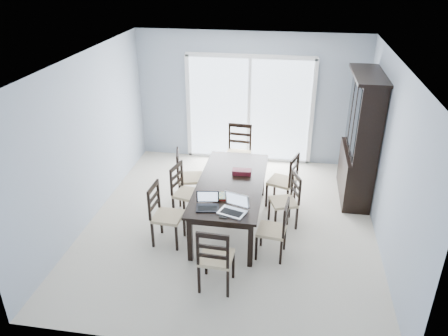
{
  "coord_description": "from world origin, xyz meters",
  "views": [
    {
      "loc": [
        0.84,
        -5.82,
        3.9
      ],
      "look_at": [
        -0.11,
        0.0,
        0.98
      ],
      "focal_mm": 35.0,
      "sensor_mm": 36.0,
      "label": 1
    }
  ],
  "objects_px": {
    "chair_end_far": "(239,146)",
    "game_box": "(242,172)",
    "chair_left_mid": "(183,186)",
    "cell_phone": "(223,217)",
    "chair_end_near": "(215,254)",
    "hot_tub": "(214,114)",
    "dining_table": "(231,187)",
    "laptop_dark": "(208,205)",
    "chair_right_near": "(278,224)",
    "china_hutch": "(361,140)",
    "chair_right_far": "(287,175)",
    "chair_right_mid": "(289,195)",
    "chair_left_far": "(184,171)",
    "chair_left_near": "(161,208)",
    "laptop_silver": "(232,209)"
  },
  "relations": [
    {
      "from": "dining_table",
      "to": "chair_left_mid",
      "type": "distance_m",
      "value": 0.81
    },
    {
      "from": "chair_end_far",
      "to": "laptop_dark",
      "type": "xyz_separation_m",
      "value": [
        -0.11,
        -2.48,
        0.17
      ]
    },
    {
      "from": "chair_left_mid",
      "to": "chair_right_far",
      "type": "xyz_separation_m",
      "value": [
        1.64,
        0.58,
        0.02
      ]
    },
    {
      "from": "chair_left_near",
      "to": "laptop_silver",
      "type": "relative_size",
      "value": 2.58
    },
    {
      "from": "china_hutch",
      "to": "chair_end_near",
      "type": "xyz_separation_m",
      "value": [
        -1.99,
        -2.8,
        -0.5
      ]
    },
    {
      "from": "chair_right_far",
      "to": "cell_phone",
      "type": "height_order",
      "value": "chair_right_far"
    },
    {
      "from": "chair_end_far",
      "to": "game_box",
      "type": "bearing_deg",
      "value": 103.16
    },
    {
      "from": "chair_left_mid",
      "to": "chair_right_mid",
      "type": "distance_m",
      "value": 1.69
    },
    {
      "from": "chair_end_far",
      "to": "hot_tub",
      "type": "distance_m",
      "value": 2.19
    },
    {
      "from": "chair_left_far",
      "to": "game_box",
      "type": "distance_m",
      "value": 1.07
    },
    {
      "from": "chair_left_near",
      "to": "laptop_dark",
      "type": "xyz_separation_m",
      "value": [
        0.73,
        -0.19,
        0.23
      ]
    },
    {
      "from": "chair_right_near",
      "to": "cell_phone",
      "type": "height_order",
      "value": "chair_right_near"
    },
    {
      "from": "chair_left_far",
      "to": "chair_right_far",
      "type": "bearing_deg",
      "value": 80.29
    },
    {
      "from": "laptop_dark",
      "to": "chair_right_mid",
      "type": "bearing_deg",
      "value": 31.39
    },
    {
      "from": "laptop_silver",
      "to": "cell_phone",
      "type": "xyz_separation_m",
      "value": [
        -0.1,
        -0.13,
        -0.05
      ]
    },
    {
      "from": "china_hutch",
      "to": "cell_phone",
      "type": "distance_m",
      "value": 3.01
    },
    {
      "from": "chair_end_far",
      "to": "hot_tub",
      "type": "xyz_separation_m",
      "value": [
        -0.85,
        2.01,
        -0.12
      ]
    },
    {
      "from": "chair_end_far",
      "to": "hot_tub",
      "type": "bearing_deg",
      "value": -63.16
    },
    {
      "from": "laptop_dark",
      "to": "chair_end_far",
      "type": "bearing_deg",
      "value": 78.12
    },
    {
      "from": "chair_left_near",
      "to": "chair_left_mid",
      "type": "relative_size",
      "value": 1.03
    },
    {
      "from": "chair_left_far",
      "to": "chair_right_far",
      "type": "xyz_separation_m",
      "value": [
        1.73,
        0.12,
        -0.0
      ]
    },
    {
      "from": "china_hutch",
      "to": "chair_right_far",
      "type": "xyz_separation_m",
      "value": [
        -1.18,
        -0.55,
        -0.49
      ]
    },
    {
      "from": "chair_end_near",
      "to": "chair_right_far",
      "type": "bearing_deg",
      "value": 72.58
    },
    {
      "from": "china_hutch",
      "to": "chair_right_near",
      "type": "xyz_separation_m",
      "value": [
        -1.25,
        -1.96,
        -0.53
      ]
    },
    {
      "from": "chair_end_near",
      "to": "hot_tub",
      "type": "bearing_deg",
      "value": 103.14
    },
    {
      "from": "chair_right_near",
      "to": "chair_end_near",
      "type": "distance_m",
      "value": 1.12
    },
    {
      "from": "chair_right_near",
      "to": "chair_end_near",
      "type": "height_order",
      "value": "chair_end_near"
    },
    {
      "from": "laptop_silver",
      "to": "game_box",
      "type": "relative_size",
      "value": 1.41
    },
    {
      "from": "chair_right_mid",
      "to": "laptop_silver",
      "type": "distance_m",
      "value": 1.29
    },
    {
      "from": "chair_right_mid",
      "to": "hot_tub",
      "type": "height_order",
      "value": "hot_tub"
    },
    {
      "from": "chair_right_near",
      "to": "chair_right_far",
      "type": "distance_m",
      "value": 1.41
    },
    {
      "from": "dining_table",
      "to": "laptop_dark",
      "type": "bearing_deg",
      "value": -103.97
    },
    {
      "from": "chair_left_mid",
      "to": "chair_end_near",
      "type": "xyz_separation_m",
      "value": [
        0.83,
        -1.67,
        0.02
      ]
    },
    {
      "from": "cell_phone",
      "to": "chair_left_mid",
      "type": "bearing_deg",
      "value": 130.56
    },
    {
      "from": "chair_left_mid",
      "to": "cell_phone",
      "type": "height_order",
      "value": "chair_left_mid"
    },
    {
      "from": "china_hutch",
      "to": "game_box",
      "type": "relative_size",
      "value": 7.4
    },
    {
      "from": "game_box",
      "to": "dining_table",
      "type": "bearing_deg",
      "value": -113.86
    },
    {
      "from": "cell_phone",
      "to": "hot_tub",
      "type": "bearing_deg",
      "value": 105.44
    },
    {
      "from": "dining_table",
      "to": "chair_end_near",
      "type": "bearing_deg",
      "value": -88.88
    },
    {
      "from": "chair_left_far",
      "to": "game_box",
      "type": "relative_size",
      "value": 3.67
    },
    {
      "from": "china_hutch",
      "to": "hot_tub",
      "type": "relative_size",
      "value": 1.08
    },
    {
      "from": "chair_right_near",
      "to": "chair_end_near",
      "type": "bearing_deg",
      "value": 145.28
    },
    {
      "from": "chair_left_near",
      "to": "chair_end_far",
      "type": "relative_size",
      "value": 0.9
    },
    {
      "from": "hot_tub",
      "to": "dining_table",
      "type": "bearing_deg",
      "value": -75.59
    },
    {
      "from": "chair_end_near",
      "to": "chair_right_mid",
      "type": "bearing_deg",
      "value": 65.37
    },
    {
      "from": "chair_end_far",
      "to": "chair_right_mid",
      "type": "bearing_deg",
      "value": 126.71
    },
    {
      "from": "laptop_dark",
      "to": "cell_phone",
      "type": "height_order",
      "value": "laptop_dark"
    },
    {
      "from": "chair_right_far",
      "to": "laptop_dark",
      "type": "distance_m",
      "value": 1.85
    },
    {
      "from": "chair_right_far",
      "to": "laptop_dark",
      "type": "height_order",
      "value": "chair_right_far"
    },
    {
      "from": "laptop_silver",
      "to": "laptop_dark",
      "type": "bearing_deg",
      "value": -171.4
    }
  ]
}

